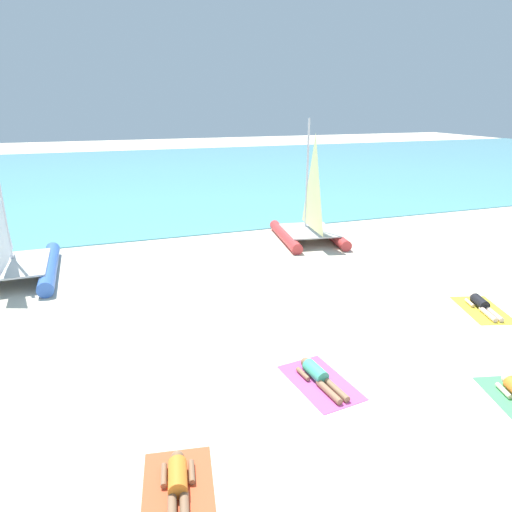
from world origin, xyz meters
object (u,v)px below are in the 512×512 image
at_px(sunbather_rightmost, 482,305).
at_px(sailboat_blue, 8,255).
at_px(sunbather_center_left, 319,376).
at_px(towel_leftmost, 178,494).
at_px(sailboat_red, 309,224).
at_px(sunbather_leftmost, 178,485).
at_px(towel_center_left, 320,382).
at_px(towel_rightmost, 483,310).

bearing_deg(sunbather_rightmost, sailboat_blue, 168.56).
bearing_deg(sunbather_center_left, towel_leftmost, -156.21).
xyz_separation_m(sailboat_red, towel_leftmost, (-7.80, -11.71, -0.76)).
relative_size(sailboat_blue, sunbather_leftmost, 3.77).
bearing_deg(towel_center_left, sunbather_leftmost, -151.16).
distance_m(towel_leftmost, sunbather_rightmost, 10.25).
height_order(towel_rightmost, sunbather_rightmost, sunbather_rightmost).
xyz_separation_m(sunbather_center_left, sunbather_rightmost, (6.14, 1.70, 0.00)).
xyz_separation_m(sailboat_blue, sunbather_leftmost, (3.74, -10.78, -0.75)).
distance_m(sailboat_red, sunbather_leftmost, 14.02).
bearing_deg(sailboat_red, sunbather_leftmost, -115.79).
bearing_deg(sailboat_red, sailboat_blue, -167.75).
relative_size(towel_leftmost, towel_rightmost, 1.00).
distance_m(sunbather_center_left, towel_rightmost, 6.34).
relative_size(towel_center_left, towel_rightmost, 1.00).
distance_m(sailboat_blue, sunbather_center_left, 11.39).
distance_m(sunbather_center_left, sunbather_rightmost, 6.37).
bearing_deg(sailboat_red, towel_leftmost, -115.68).
distance_m(sunbather_leftmost, towel_center_left, 3.90).
bearing_deg(towel_center_left, towel_leftmost, -150.40).
bearing_deg(sunbather_leftmost, towel_leftmost, -90.00).
relative_size(sailboat_red, sailboat_blue, 0.87).
bearing_deg(sunbather_leftmost, sailboat_blue, 118.68).
bearing_deg(sailboat_blue, sunbather_rightmost, -29.00).
relative_size(towel_center_left, sunbather_rightmost, 1.23).
xyz_separation_m(sailboat_red, towel_center_left, (-4.37, -9.76, -0.76)).
relative_size(towel_leftmost, sunbather_leftmost, 1.21).
distance_m(sailboat_red, towel_leftmost, 14.08).
height_order(sailboat_red, towel_center_left, sailboat_red).
xyz_separation_m(sailboat_red, sunbather_rightmost, (1.76, -8.00, -0.63)).
xyz_separation_m(sunbather_leftmost, sunbather_rightmost, (9.54, 3.64, 0.00)).
relative_size(sailboat_red, towel_leftmost, 2.69).
distance_m(sailboat_blue, towel_center_left, 11.45).
height_order(sailboat_red, sailboat_blue, sailboat_blue).
distance_m(sunbather_leftmost, sunbather_rightmost, 10.21).
relative_size(sailboat_blue, towel_leftmost, 3.10).
relative_size(sailboat_red, sunbather_leftmost, 3.27).
bearing_deg(towel_leftmost, sailboat_blue, 108.97).
height_order(sailboat_blue, towel_leftmost, sailboat_blue).
xyz_separation_m(sunbather_leftmost, sunbather_center_left, (3.40, 1.94, 0.00)).
relative_size(sunbather_center_left, towel_rightmost, 0.83).
bearing_deg(sunbather_center_left, sunbather_rightmost, 8.75).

